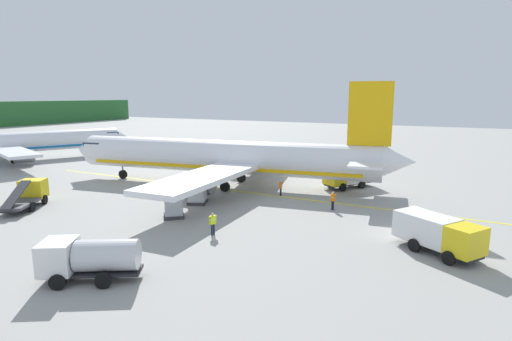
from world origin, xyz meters
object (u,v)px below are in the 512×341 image
Objects in this scene: airliner_foreground at (226,158)px; crew_loader_right at (281,187)px; cargo_container_mid at (197,194)px; service_truck_baggage at (29,194)px; service_truck_fuel at (438,233)px; crew_marshaller at (213,222)px; crew_loader_left at (333,199)px; airliner_mid_apron at (16,143)px; service_truck_catering at (89,257)px; service_truck_pushback at (350,175)px; cargo_container_near at (174,207)px.

crew_loader_right is (-1.35, -7.60, -2.39)m from airliner_foreground.
service_truck_baggage is at bearing 120.73° from cargo_container_mid.
service_truck_fuel is 2.64× the size of cargo_container_mid.
crew_loader_left is (11.04, -6.00, -0.02)m from crew_marshaller.
service_truck_baggage is (-16.27, 12.13, -2.21)m from airliner_foreground.
crew_loader_left is at bearing -28.52° from crew_marshaller.
airliner_foreground is at bearing 64.55° from service_truck_fuel.
airliner_mid_apron is 52.50m from service_truck_catering.
service_truck_catering is 10.01m from crew_marshaller.
airliner_mid_apron reaches higher than service_truck_pushback.
crew_loader_right is at bearing -52.91° from service_truck_baggage.
service_truck_baggage is 1.10× the size of service_truck_catering.
service_truck_fuel is at bearing -100.35° from airliner_mid_apron.
service_truck_catering is at bearing 167.54° from service_truck_pushback.
crew_marshaller is 12.56m from crew_loader_left.
service_truck_baggage reaches higher than service_truck_catering.
cargo_container_near is at bearing -169.29° from cargo_container_mid.
service_truck_baggage is (-16.63, -27.68, -1.74)m from airliner_mid_apron.
crew_loader_right is at bearing -23.60° from cargo_container_near.
crew_loader_left is 7.10m from crew_loader_right.
cargo_container_mid is 1.36× the size of crew_loader_right.
cargo_container_near is 1.36× the size of crew_marshaller.
crew_loader_left is at bearing -106.31° from airliner_foreground.
crew_marshaller is 13.83m from crew_loader_right.
airliner_mid_apron is 64.40m from service_truck_fuel.
service_truck_fuel is 3.43× the size of crew_marshaller.
cargo_container_near is at bearing 94.59° from service_truck_fuel.
crew_loader_right is at bearing -92.08° from airliner_mid_apron.
service_truck_baggage is 3.65× the size of crew_loader_right.
crew_marshaller is (-15.17, -8.14, -2.34)m from airliner_foreground.
cargo_container_mid is at bearing 42.38° from crew_marshaller.
cargo_container_mid is at bearing 138.50° from crew_loader_right.
crew_marshaller is at bearing -86.91° from service_truck_baggage.
service_truck_catering is 23.67m from crew_loader_right.
crew_loader_left is (3.93, -12.48, 0.05)m from cargo_container_mid.
cargo_container_mid is at bearing -168.41° from airliner_foreground.
cargo_container_near is at bearing 16.50° from service_truck_catering.
crew_marshaller is at bearing 104.49° from service_truck_fuel.
airliner_foreground is 17.24× the size of cargo_container_near.
cargo_container_near is at bearing -107.36° from airliner_mid_apron.
service_truck_baggage is 16.04m from cargo_container_mid.
crew_marshaller is at bearing -177.78° from crew_loader_right.
service_truck_catering is 0.89× the size of service_truck_pushback.
airliner_mid_apron is 19.22× the size of crew_loader_left.
service_truck_fuel is 0.98× the size of service_truck_baggage.
airliner_mid_apron reaches higher than crew_marshaller.
cargo_container_near is (-1.68, 20.96, -0.46)m from service_truck_fuel.
service_truck_pushback is 3.67× the size of crew_loader_left.
service_truck_baggage reaches higher than crew_marshaller.
airliner_foreground is 6.83× the size of service_truck_fuel.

